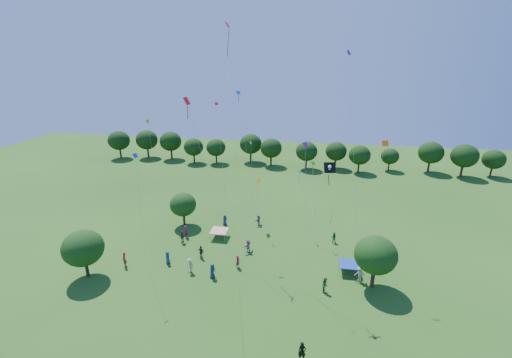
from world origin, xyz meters
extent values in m
cylinder|color=#422B19|center=(-18.20, 9.36, 0.87)|extent=(0.36, 0.36, 1.73)
ellipsoid|color=#194112|center=(-18.20, 9.36, 3.58)|extent=(4.36, 4.36, 3.92)
cylinder|color=#422B19|center=(-12.24, 23.21, 0.82)|extent=(0.34, 0.34, 1.65)
ellipsoid|color=#194112|center=(-12.24, 23.21, 3.25)|extent=(3.77, 3.77, 3.39)
cylinder|color=#422B19|center=(12.69, 12.88, 1.01)|extent=(0.42, 0.42, 2.02)
ellipsoid|color=#194112|center=(12.69, 12.88, 3.88)|extent=(4.37, 4.37, 3.94)
cylinder|color=#422B19|center=(-41.12, 55.27, 1.08)|extent=(0.44, 0.44, 2.15)
ellipsoid|color=black|center=(-41.12, 55.27, 4.35)|extent=(5.17, 5.17, 4.65)
cylinder|color=#422B19|center=(-34.66, 56.91, 1.09)|extent=(0.45, 0.45, 2.17)
ellipsoid|color=black|center=(-34.66, 56.91, 4.39)|extent=(5.22, 5.22, 4.70)
cylinder|color=#422B19|center=(-28.36, 56.56, 1.08)|extent=(0.44, 0.44, 2.15)
ellipsoid|color=black|center=(-28.36, 56.56, 4.35)|extent=(5.17, 5.17, 4.65)
cylinder|color=#422B19|center=(-21.78, 54.28, 0.93)|extent=(0.38, 0.38, 1.87)
ellipsoid|color=black|center=(-21.78, 54.28, 3.77)|extent=(4.48, 4.48, 4.03)
cylinder|color=#422B19|center=(-16.56, 54.89, 0.92)|extent=(0.38, 0.38, 1.84)
ellipsoid|color=black|center=(-16.56, 54.89, 3.72)|extent=(4.42, 4.42, 3.98)
cylinder|color=#422B19|center=(-8.83, 57.29, 1.07)|extent=(0.44, 0.44, 2.14)
ellipsoid|color=black|center=(-8.83, 57.29, 4.33)|extent=(5.14, 5.14, 4.63)
cylinder|color=#422B19|center=(-3.73, 55.12, 1.01)|extent=(0.42, 0.42, 2.03)
ellipsoid|color=black|center=(-3.73, 55.12, 4.09)|extent=(4.86, 4.86, 4.37)
cylinder|color=#422B19|center=(4.25, 54.00, 0.98)|extent=(0.40, 0.40, 1.96)
ellipsoid|color=black|center=(4.25, 54.00, 3.96)|extent=(4.71, 4.71, 4.24)
cylinder|color=#422B19|center=(10.62, 55.53, 0.96)|extent=(0.39, 0.39, 1.91)
ellipsoid|color=black|center=(10.62, 55.53, 3.87)|extent=(4.59, 4.59, 4.13)
cylinder|color=#422B19|center=(15.42, 53.36, 0.94)|extent=(0.39, 0.39, 1.89)
ellipsoid|color=black|center=(15.42, 53.36, 3.82)|extent=(4.54, 4.54, 4.08)
cylinder|color=#422B19|center=(22.08, 55.90, 0.79)|extent=(0.33, 0.33, 1.58)
ellipsoid|color=black|center=(22.08, 55.90, 3.20)|extent=(3.80, 3.80, 3.42)
cylinder|color=#422B19|center=(30.27, 56.13, 1.07)|extent=(0.44, 0.44, 2.13)
ellipsoid|color=black|center=(30.27, 56.13, 4.31)|extent=(5.12, 5.12, 4.61)
cylinder|color=#422B19|center=(36.10, 54.14, 1.09)|extent=(0.45, 0.45, 2.18)
ellipsoid|color=black|center=(36.10, 54.14, 4.41)|extent=(5.24, 5.24, 4.72)
cylinder|color=#422B19|center=(42.14, 55.19, 0.91)|extent=(0.37, 0.37, 1.81)
ellipsoid|color=black|center=(42.14, 55.19, 3.66)|extent=(4.35, 4.35, 3.91)
cube|color=#EB481B|center=(-6.17, 20.42, 1.05)|extent=(2.20, 2.20, 0.08)
cylinder|color=#999999|center=(-7.17, 19.42, 0.55)|extent=(0.05, 0.05, 1.10)
cylinder|color=#999999|center=(-5.17, 19.42, 0.55)|extent=(0.05, 0.05, 1.10)
cylinder|color=#999999|center=(-7.17, 21.42, 0.55)|extent=(0.05, 0.05, 1.10)
cylinder|color=#999999|center=(-5.17, 21.42, 0.55)|extent=(0.05, 0.05, 1.10)
cube|color=#183AA1|center=(10.48, 15.21, 1.05)|extent=(2.20, 2.20, 0.08)
cylinder|color=#999999|center=(9.48, 14.21, 0.55)|extent=(0.05, 0.05, 1.10)
cylinder|color=#999999|center=(11.48, 14.21, 0.55)|extent=(0.05, 0.05, 1.10)
cylinder|color=#999999|center=(9.48, 16.21, 0.55)|extent=(0.05, 0.05, 1.10)
cylinder|color=#999999|center=(11.48, 16.21, 0.55)|extent=(0.05, 0.05, 1.10)
imported|color=black|center=(5.81, 2.09, 0.87)|extent=(0.69, 0.48, 1.74)
imported|color=#1A354C|center=(-4.45, 11.54, 0.85)|extent=(0.69, 0.94, 1.71)
imported|color=maroon|center=(-2.11, 13.88, 0.81)|extent=(0.58, 0.71, 1.63)
imported|color=#285D31|center=(7.77, 11.20, 0.84)|extent=(0.51, 0.86, 1.68)
imported|color=beige|center=(13.39, 19.21, 0.79)|extent=(0.66, 1.11, 1.59)
imported|color=#403B33|center=(-10.58, 18.25, 0.87)|extent=(0.85, 1.13, 1.75)
imported|color=#915481|center=(-1.56, 25.05, 0.79)|extent=(1.08, 1.55, 1.57)
imported|color=navy|center=(-6.36, 24.11, 0.82)|extent=(0.89, 0.86, 1.63)
imported|color=maroon|center=(-15.17, 11.90, 0.91)|extent=(0.70, 0.81, 1.82)
imported|color=#285E2D|center=(9.03, 21.74, 0.74)|extent=(0.75, 0.43, 1.48)
imported|color=#AFA08C|center=(11.49, 13.71, 0.90)|extent=(1.20, 0.58, 1.80)
imported|color=#382E2D|center=(-6.95, 15.13, 0.83)|extent=(1.07, 0.79, 1.65)
imported|color=#AF6694|center=(-1.64, 17.55, 0.84)|extent=(1.21, 1.66, 1.68)
imported|color=navy|center=(-10.46, 13.31, 0.79)|extent=(0.80, 0.88, 1.58)
imported|color=maroon|center=(-10.58, 19.66, 0.87)|extent=(0.60, 0.75, 1.74)
imported|color=#2B6441|center=(13.47, 16.56, 0.83)|extent=(0.92, 0.72, 1.65)
imported|color=#A9A187|center=(-7.26, 12.13, 0.85)|extent=(1.22, 0.96, 1.71)
cube|color=black|center=(7.36, 11.73, 13.34)|extent=(1.13, 0.74, 0.90)
cube|color=black|center=(7.36, 11.78, 12.08)|extent=(0.20, 0.25, 1.18)
sphere|color=white|center=(7.36, 11.67, 13.44)|extent=(0.33, 0.33, 0.33)
cylinder|color=white|center=(7.36, 11.67, 13.16)|extent=(0.24, 0.46, 0.31)
cylinder|color=white|center=(7.36, 11.67, 13.16)|extent=(0.24, 0.46, 0.31)
cylinder|color=beige|center=(5.86, 11.85, 7.10)|extent=(3.01, 0.27, 11.60)
cube|color=red|center=(-4.58, 21.53, 26.55)|extent=(0.41, 0.74, 0.64)
cube|color=red|center=(-4.58, 21.58, 24.59)|extent=(0.48, 0.51, 2.94)
cylinder|color=beige|center=(-2.84, 17.59, 13.77)|extent=(3.49, 7.89, 24.95)
cube|color=red|center=(-7.32, 25.24, 17.33)|extent=(0.53, 0.45, 0.36)
cylinder|color=beige|center=(-6.75, 25.00, 9.22)|extent=(1.16, 0.50, 15.84)
cube|color=#D04E0A|center=(12.78, 15.61, 14.97)|extent=(0.65, 0.42, 0.53)
cylinder|color=beige|center=(12.27, 15.49, 8.01)|extent=(1.04, 0.25, 13.41)
cube|color=gold|center=(8.34, 18.63, 5.86)|extent=(0.36, 0.52, 0.40)
cube|color=gold|center=(8.34, 18.68, 4.87)|extent=(0.23, 0.27, 1.35)
cylinder|color=beige|center=(7.73, 19.84, 3.48)|extent=(1.24, 2.43, 4.36)
cube|color=#27971B|center=(1.65, 12.05, 5.51)|extent=(0.46, 0.43, 0.38)
cylinder|color=beige|center=(0.59, 13.02, 3.32)|extent=(2.14, 1.97, 4.04)
cube|color=blue|center=(-4.91, 27.91, 18.57)|extent=(0.68, 0.65, 0.47)
cube|color=blue|center=(-4.91, 27.96, 17.71)|extent=(0.08, 0.23, 0.97)
cylinder|color=beige|center=(-3.62, 27.07, 9.81)|extent=(2.60, 1.70, 17.03)
cube|color=#93188E|center=(5.00, 12.80, 15.17)|extent=(0.58, 0.58, 0.45)
cylinder|color=beige|center=(5.43, 12.09, 8.13)|extent=(0.90, 1.42, 13.65)
cube|color=white|center=(-3.56, 29.68, 11.16)|extent=(0.25, 0.39, 0.33)
cylinder|color=beige|center=(-2.96, 27.79, 6.16)|extent=(1.22, 3.80, 9.72)
cube|color=#0CB68E|center=(4.07, 24.40, 8.68)|extent=(0.48, 0.56, 0.37)
cube|color=#0CB68E|center=(4.07, 24.45, 7.79)|extent=(0.15, 0.27, 1.17)
cylinder|color=beige|center=(5.31, 22.93, 4.89)|extent=(2.49, 2.96, 7.19)
cube|color=red|center=(-4.77, 8.02, 19.60)|extent=(0.41, 0.72, 0.61)
cube|color=red|center=(-4.77, 8.07, 18.62)|extent=(0.20, 0.23, 1.08)
cylinder|color=beige|center=(-3.29, 9.86, 10.31)|extent=(2.98, 3.71, 18.02)
cube|color=orange|center=(-0.26, 17.22, 9.65)|extent=(0.55, 0.46, 0.35)
cylinder|color=beige|center=(-0.35, 15.75, 5.38)|extent=(0.20, 2.94, 8.16)
cube|color=yellow|center=(-15.43, 21.38, 15.41)|extent=(0.42, 0.45, 0.38)
cylinder|color=beige|center=(-14.50, 20.38, 8.27)|extent=(1.88, 2.02, 13.94)
cube|color=#34911A|center=(5.82, 23.34, 10.31)|extent=(0.63, 0.59, 0.42)
cube|color=#34911A|center=(5.82, 23.39, 9.31)|extent=(0.11, 0.30, 1.31)
cylinder|color=beige|center=(6.24, 22.19, 5.69)|extent=(0.85, 2.32, 8.79)
cube|color=#1133B0|center=(-11.45, 10.58, 13.93)|extent=(0.43, 0.54, 0.41)
cylinder|color=beige|center=(-11.99, 11.27, 7.51)|extent=(1.09, 1.40, 12.43)
cube|color=#6C1DAE|center=(8.69, 17.82, 23.50)|extent=(0.49, 0.56, 0.45)
cylinder|color=beige|center=(10.09, 16.31, 12.30)|extent=(2.81, 3.03, 22.00)
camera|label=1|loc=(5.84, -19.37, 22.77)|focal=24.00mm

